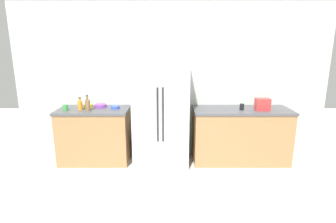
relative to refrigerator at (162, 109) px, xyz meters
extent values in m
plane|color=beige|center=(0.18, -1.46, -0.92)|extent=(10.82, 10.82, 0.00)
cube|color=silver|center=(0.18, 0.43, 0.40)|extent=(5.41, 0.10, 2.64)
cube|color=#9E7247|center=(-1.12, 0.06, -0.49)|extent=(1.14, 0.62, 0.87)
cube|color=#4C4C51|center=(-1.12, 0.06, -0.03)|extent=(1.17, 0.65, 0.04)
cube|color=#9E7247|center=(1.34, 0.06, -0.49)|extent=(1.58, 0.62, 0.87)
cube|color=#4C4C51|center=(1.34, 0.06, -0.03)|extent=(1.61, 0.65, 0.04)
cube|color=#B2B5BA|center=(0.00, 0.00, 0.00)|extent=(0.89, 0.71, 1.85)
cylinder|color=#262628|center=(-0.04, -0.37, 0.00)|extent=(0.02, 0.02, 0.83)
cylinder|color=#262628|center=(0.04, -0.37, 0.00)|extent=(0.02, 0.02, 0.83)
cube|color=red|center=(1.64, -0.03, 0.09)|extent=(0.23, 0.16, 0.19)
cylinder|color=orange|center=(-1.31, -0.01, 0.06)|extent=(0.07, 0.07, 0.15)
cylinder|color=orange|center=(-1.31, -0.01, 0.16)|extent=(0.03, 0.03, 0.05)
cylinder|color=#333338|center=(-1.31, -0.01, 0.19)|extent=(0.04, 0.04, 0.02)
cylinder|color=brown|center=(-1.17, -0.07, 0.08)|extent=(0.08, 0.08, 0.18)
cylinder|color=brown|center=(-1.17, -0.07, 0.20)|extent=(0.03, 0.03, 0.07)
cylinder|color=#333338|center=(-1.17, -0.07, 0.24)|extent=(0.04, 0.04, 0.02)
cylinder|color=black|center=(1.32, -0.01, 0.04)|extent=(0.07, 0.07, 0.10)
cylinder|color=green|center=(-1.54, -0.04, 0.04)|extent=(0.08, 0.08, 0.09)
cylinder|color=blue|center=(-0.76, 0.08, 0.01)|extent=(0.14, 0.14, 0.05)
cylinder|color=yellow|center=(-1.23, 0.15, 0.02)|extent=(0.15, 0.15, 0.06)
cylinder|color=purple|center=(-1.03, 0.18, 0.01)|extent=(0.20, 0.20, 0.05)
camera|label=1|loc=(0.12, -4.34, 1.04)|focal=29.28mm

